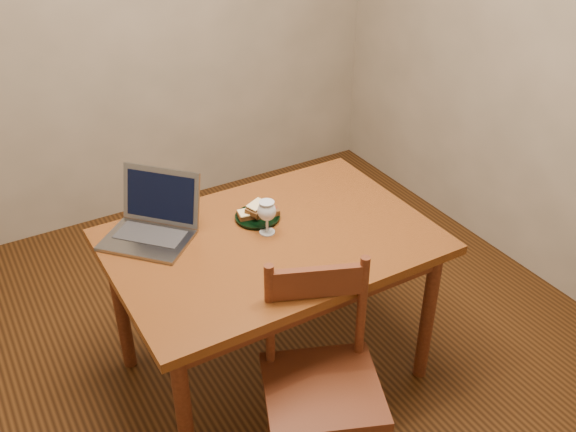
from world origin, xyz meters
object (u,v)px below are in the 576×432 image
plate (258,217)px  laptop (154,219)px  table (272,255)px  milk_glass (267,217)px  chair (322,374)px

plate → laptop: bearing=163.6°
table → milk_glass: size_ratio=8.68×
table → chair: bearing=-100.0°
table → plate: 0.18m
table → laptop: laptop is taller
plate → milk_glass: size_ratio=1.29×
plate → chair: bearing=-99.2°
table → laptop: bearing=145.0°
plate → milk_glass: (-0.02, -0.11, 0.07)m
table → milk_glass: (0.00, 0.04, 0.16)m
plate → laptop: (-0.41, 0.12, 0.06)m
chair → laptop: 0.92m
chair → plate: (0.11, 0.69, 0.26)m
milk_glass → laptop: size_ratio=0.32×
chair → laptop: size_ratio=1.18×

